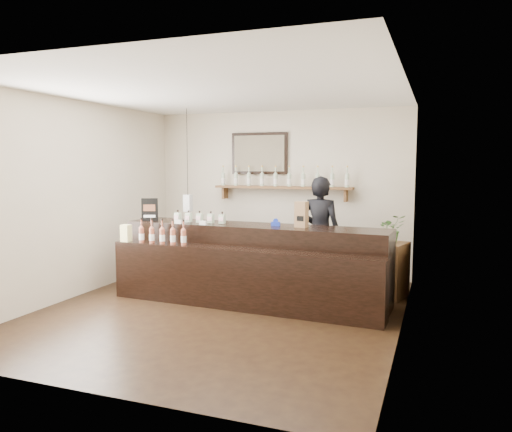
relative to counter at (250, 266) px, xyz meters
name	(u,v)px	position (x,y,z in m)	size (l,w,h in m)	color
ground	(220,311)	(-0.20, -0.56, -0.49)	(5.00, 5.00, 0.00)	black
room_shell	(219,180)	(-0.20, -0.56, 1.21)	(5.00, 5.00, 5.00)	beige
back_wall_decor	(268,172)	(-0.36, 1.81, 1.27)	(2.66, 0.96, 1.69)	brown
counter	(250,266)	(0.00, 0.00, 0.00)	(3.80, 1.18, 1.23)	black
promo_sign	(150,210)	(-1.61, 0.04, 0.73)	(0.23, 0.11, 0.34)	black
paper_bag	(301,214)	(0.70, 0.10, 0.73)	(0.18, 0.14, 0.35)	olive
tape_dispenser	(276,223)	(0.33, 0.13, 0.60)	(0.12, 0.06, 0.10)	#1A32B9
side_cabinet	(390,270)	(1.80, 0.91, -0.10)	(0.52, 0.62, 0.78)	brown
potted_plant	(392,229)	(1.80, 0.91, 0.49)	(0.36, 0.31, 0.40)	#396729
shopkeeper	(320,226)	(0.75, 0.99, 0.48)	(0.71, 0.47, 1.94)	black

